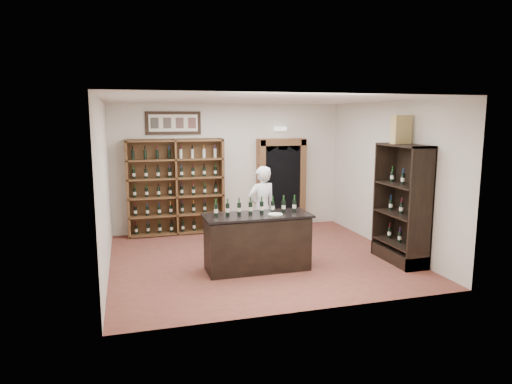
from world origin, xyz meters
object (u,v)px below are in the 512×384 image
at_px(counter_bottle_0, 216,210).
at_px(shopkeeper, 262,208).
at_px(wine_shelf, 176,187).
at_px(tasting_counter, 257,242).
at_px(side_cabinet, 402,222).
at_px(wine_crate, 401,130).

height_order(counter_bottle_0, shopkeeper, shopkeeper).
bearing_deg(counter_bottle_0, wine_shelf, 97.58).
bearing_deg(tasting_counter, side_cabinet, -6.28).
relative_size(counter_bottle_0, side_cabinet, 0.14).
distance_m(counter_bottle_0, wine_crate, 3.68).
relative_size(wine_shelf, side_cabinet, 1.00).
relative_size(shopkeeper, wine_crate, 3.30).
bearing_deg(wine_crate, counter_bottle_0, 168.70).
xyz_separation_m(side_cabinet, wine_crate, (-0.03, 0.14, 1.71)).
bearing_deg(wine_crate, tasting_counter, 169.26).
relative_size(wine_shelf, tasting_counter, 1.17).
distance_m(side_cabinet, shopkeeper, 2.72).
xyz_separation_m(tasting_counter, wine_crate, (2.69, -0.16, 1.97)).
height_order(tasting_counter, counter_bottle_0, counter_bottle_0).
xyz_separation_m(wine_shelf, side_cabinet, (3.82, -3.23, -0.35)).
relative_size(wine_shelf, shopkeeper, 1.28).
distance_m(side_cabinet, wine_crate, 1.71).
height_order(tasting_counter, shopkeeper, shopkeeper).
xyz_separation_m(wine_shelf, shopkeeper, (1.53, -1.77, -0.24)).
bearing_deg(tasting_counter, wine_crate, -3.44).
relative_size(side_cabinet, shopkeeper, 1.28).
bearing_deg(shopkeeper, wine_shelf, -64.00).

